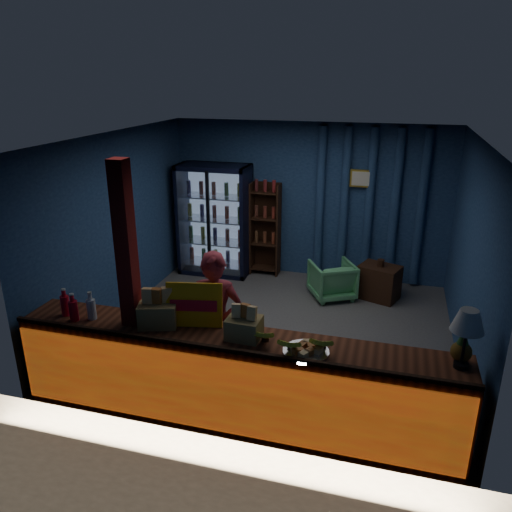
{
  "coord_description": "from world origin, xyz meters",
  "views": [
    {
      "loc": [
        1.36,
        -5.88,
        3.31
      ],
      "look_at": [
        -0.24,
        -0.2,
        1.15
      ],
      "focal_mm": 35.0,
      "sensor_mm": 36.0,
      "label": 1
    }
  ],
  "objects_px": {
    "shopkeeper": "(215,324)",
    "pastry_tray": "(306,350)",
    "green_chair": "(332,280)",
    "table_lamp": "(468,323)"
  },
  "relations": [
    {
      "from": "shopkeeper",
      "to": "green_chair",
      "type": "xyz_separation_m",
      "value": [
        0.91,
        2.75,
        -0.51
      ]
    },
    {
      "from": "shopkeeper",
      "to": "green_chair",
      "type": "relative_size",
      "value": 2.5
    },
    {
      "from": "green_chair",
      "to": "table_lamp",
      "type": "relative_size",
      "value": 1.17
    },
    {
      "from": "green_chair",
      "to": "pastry_tray",
      "type": "xyz_separation_m",
      "value": [
        0.17,
        -3.32,
        0.68
      ]
    },
    {
      "from": "pastry_tray",
      "to": "shopkeeper",
      "type": "bearing_deg",
      "value": 152.13
    },
    {
      "from": "shopkeeper",
      "to": "green_chair",
      "type": "height_order",
      "value": "shopkeeper"
    },
    {
      "from": "shopkeeper",
      "to": "pastry_tray",
      "type": "bearing_deg",
      "value": -35.78
    },
    {
      "from": "shopkeeper",
      "to": "pastry_tray",
      "type": "height_order",
      "value": "shopkeeper"
    },
    {
      "from": "shopkeeper",
      "to": "pastry_tray",
      "type": "relative_size",
      "value": 3.76
    },
    {
      "from": "pastry_tray",
      "to": "table_lamp",
      "type": "xyz_separation_m",
      "value": [
        1.32,
        0.13,
        0.4
      ]
    }
  ]
}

